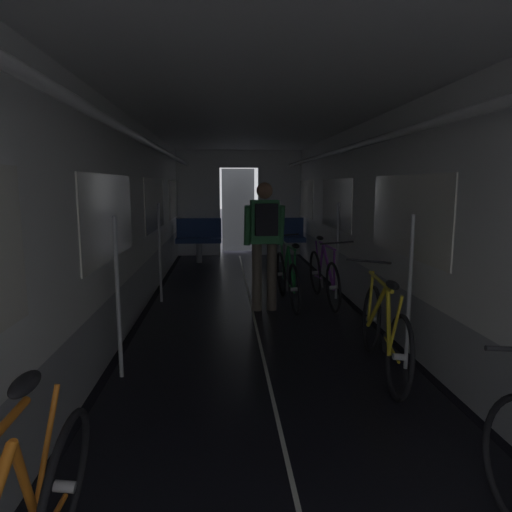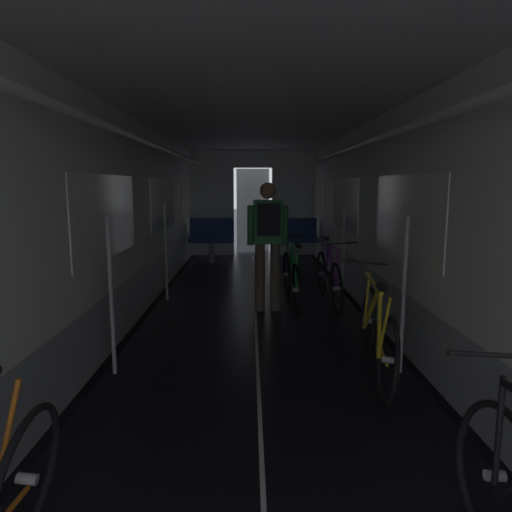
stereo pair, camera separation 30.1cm
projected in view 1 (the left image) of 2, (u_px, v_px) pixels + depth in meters
The scene contains 7 objects.
train_car_shell at pixel (255, 181), 5.29m from camera, with size 3.14×12.34×2.57m.
bench_seat_far_left at pixel (199, 236), 9.81m from camera, with size 0.98×0.51×0.95m.
bench_seat_far_right at pixel (282, 235), 9.93m from camera, with size 0.98×0.51×0.95m.
bicycle_purple at pixel (324, 276), 6.43m from camera, with size 0.44×1.69×0.94m.
bicycle_yellow at pixel (383, 330), 4.02m from camera, with size 0.44×1.69×0.95m.
person_cyclist_aisle at pixel (265, 235), 5.93m from camera, with size 0.54×0.39×1.69m.
bicycle_green_in_aisle at pixel (288, 278), 6.31m from camera, with size 0.44×1.69×0.95m.
Camera 1 is at (-0.37, -1.74, 1.65)m, focal length 32.06 mm.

